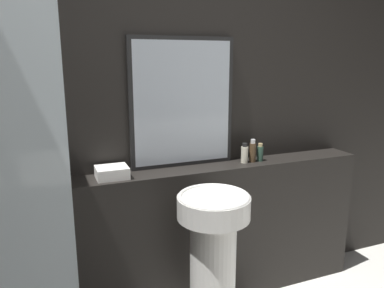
% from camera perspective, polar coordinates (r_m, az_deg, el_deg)
% --- Properties ---
extents(wall_back, '(8.00, 0.06, 2.50)m').
position_cam_1_polar(wall_back, '(2.49, -0.76, 3.57)').
color(wall_back, black).
rests_on(wall_back, ground_plane).
extents(vanity_counter, '(2.46, 0.23, 0.96)m').
position_cam_1_polar(vanity_counter, '(2.60, 0.46, -13.91)').
color(vanity_counter, black).
rests_on(vanity_counter, ground_plane).
extents(pedestal_sink, '(0.40, 0.40, 0.94)m').
position_cam_1_polar(pedestal_sink, '(2.20, 3.21, -17.34)').
color(pedestal_sink, white).
rests_on(pedestal_sink, ground_plane).
extents(mirror, '(0.70, 0.03, 0.83)m').
position_cam_1_polar(mirror, '(2.41, -1.43, 6.25)').
color(mirror, black).
rests_on(mirror, vanity_counter).
extents(towel_stack, '(0.19, 0.16, 0.07)m').
position_cam_1_polar(towel_stack, '(2.27, -12.10, -4.24)').
color(towel_stack, white).
rests_on(towel_stack, vanity_counter).
extents(shampoo_bottle, '(0.05, 0.05, 0.14)m').
position_cam_1_polar(shampoo_bottle, '(2.56, 8.01, -1.47)').
color(shampoo_bottle, beige).
rests_on(shampoo_bottle, vanity_counter).
extents(conditioner_bottle, '(0.04, 0.04, 0.16)m').
position_cam_1_polar(conditioner_bottle, '(2.59, 9.22, -1.13)').
color(conditioner_bottle, '#4C3823').
rests_on(conditioner_bottle, vanity_counter).
extents(lotion_bottle, '(0.04, 0.04, 0.12)m').
position_cam_1_polar(lotion_bottle, '(2.62, 10.34, -1.33)').
color(lotion_bottle, '#2D4C3D').
rests_on(lotion_bottle, vanity_counter).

